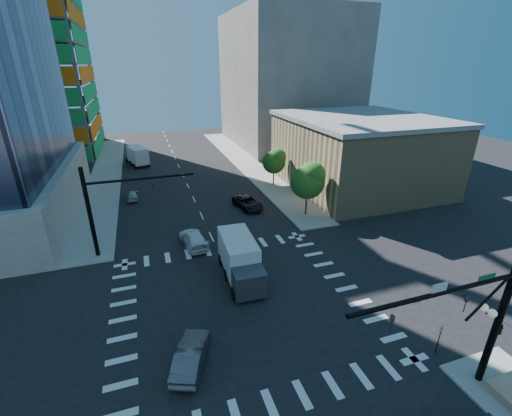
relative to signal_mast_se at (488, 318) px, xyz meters
name	(u,v)px	position (x,y,z in m)	size (l,w,h in m)	color
ground	(242,303)	(-10.60, 11.50, -5.01)	(160.00, 160.00, 0.00)	black
road_markings	(242,303)	(-10.60, 11.50, -5.00)	(20.00, 20.00, 0.01)	silver
sidewalk_ne	(246,163)	(1.90, 51.50, -4.93)	(5.00, 60.00, 0.15)	gray
sidewalk_nw	(106,175)	(-23.10, 51.50, -4.93)	(5.00, 60.00, 0.15)	gray
construction_building	(5,23)	(-38.02, 73.43, 19.60)	(25.16, 34.50, 70.60)	slate
commercial_building	(359,152)	(14.40, 33.50, 0.31)	(20.50, 22.50, 10.60)	#9F885C
bg_building_ne	(287,81)	(16.40, 66.50, 8.99)	(24.00, 30.00, 28.00)	#635F59
signal_mast_se	(488,318)	(0.00, 0.00, 0.00)	(10.51, 2.48, 9.00)	black
signal_mast_nw	(105,203)	(-20.60, 23.00, 0.49)	(10.20, 0.40, 9.00)	black
tree_south	(309,180)	(2.03, 25.40, -0.32)	(4.16, 4.16, 6.82)	#382316
tree_north	(275,161)	(2.33, 37.40, -1.02)	(3.54, 3.52, 5.78)	#382316
no_parking_sign	(439,337)	(0.10, 2.50, -3.63)	(0.30, 0.06, 2.20)	black
car_nb_far	(248,203)	(-4.34, 30.05, -4.26)	(2.47, 5.35, 1.49)	black
car_sb_near	(193,239)	(-12.73, 22.22, -4.24)	(2.16, 5.31, 1.54)	white
car_sb_mid	(133,195)	(-18.74, 38.16, -4.37)	(1.50, 3.73, 1.27)	#9FA0A6
car_sb_cross	(191,355)	(-15.34, 6.70, -4.24)	(1.62, 4.65, 1.53)	#4B4C50
box_truck_near	(241,264)	(-9.69, 14.69, -3.43)	(3.17, 6.92, 3.57)	black
box_truck_far	(137,157)	(-17.88, 57.05, -3.49)	(4.45, 7.07, 3.44)	black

